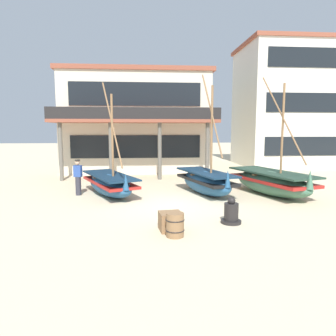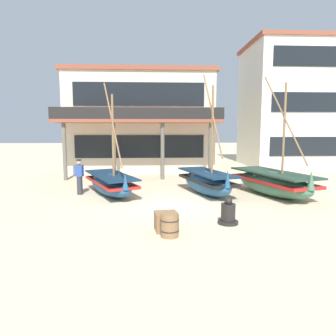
% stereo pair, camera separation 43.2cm
% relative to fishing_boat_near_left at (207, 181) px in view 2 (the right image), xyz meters
% --- Properties ---
extents(ground_plane, '(120.00, 120.00, 0.00)m').
position_rel_fishing_boat_near_left_xyz_m(ground_plane, '(-1.91, -1.97, -0.62)').
color(ground_plane, beige).
extents(fishing_boat_near_left, '(2.44, 4.30, 5.68)m').
position_rel_fishing_boat_near_left_xyz_m(fishing_boat_near_left, '(0.00, 0.00, 0.00)').
color(fishing_boat_near_left, '#23517A').
rests_on(fishing_boat_near_left, ground).
extents(fishing_boat_centre_large, '(3.10, 4.58, 5.30)m').
position_rel_fishing_boat_near_left_xyz_m(fishing_boat_centre_large, '(-4.59, 0.15, -0.07)').
color(fishing_boat_centre_large, '#23517A').
rests_on(fishing_boat_centre_large, ground).
extents(fishing_boat_far_right, '(3.03, 5.02, 5.59)m').
position_rel_fishing_boat_near_left_xyz_m(fishing_boat_far_right, '(3.07, -0.44, 0.01)').
color(fishing_boat_far_right, '#427056').
rests_on(fishing_boat_far_right, ground).
extents(fisherman_by_hull, '(0.40, 0.30, 1.68)m').
position_rel_fishing_boat_near_left_xyz_m(fisherman_by_hull, '(-6.07, 0.23, 0.22)').
color(fisherman_by_hull, '#33333D').
rests_on(fisherman_by_hull, ground).
extents(capstan_winch, '(0.67, 0.67, 0.88)m').
position_rel_fishing_boat_near_left_xyz_m(capstan_winch, '(-0.12, -4.71, -0.28)').
color(capstan_winch, black).
rests_on(capstan_winch, ground).
extents(wooden_barrel, '(0.56, 0.56, 0.70)m').
position_rel_fishing_boat_near_left_xyz_m(wooden_barrel, '(-2.11, -5.86, -0.27)').
color(wooden_barrel, olive).
rests_on(wooden_barrel, ground).
extents(cargo_crate, '(0.75, 0.75, 0.56)m').
position_rel_fishing_boat_near_left_xyz_m(cargo_crate, '(-2.19, -5.30, -0.34)').
color(cargo_crate, olive).
rests_on(cargo_crate, ground).
extents(harbor_building_main, '(10.85, 9.58, 7.32)m').
position_rel_fishing_boat_near_left_xyz_m(harbor_building_main, '(-3.46, 10.11, 3.05)').
color(harbor_building_main, beige).
rests_on(harbor_building_main, ground).
extents(harbor_building_annex, '(9.49, 6.77, 10.20)m').
position_rel_fishing_boat_near_left_xyz_m(harbor_building_annex, '(10.07, 11.68, 4.49)').
color(harbor_building_annex, silver).
rests_on(harbor_building_annex, ground).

